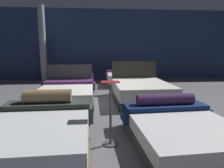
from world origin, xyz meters
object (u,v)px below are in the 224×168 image
at_px(bed_1, 181,130).
at_px(bed_3, 141,91).
at_px(bed_5, 125,78).
at_px(price_sign, 110,121).
at_px(support_pillar, 43,44).
at_px(bed_0, 40,133).
at_px(bed_2, 67,93).
at_px(bed_4, 74,80).

xyz_separation_m(bed_1, bed_3, (-0.03, 2.73, 0.07)).
relative_size(bed_5, price_sign, 1.99).
height_order(price_sign, support_pillar, support_pillar).
bearing_deg(bed_1, bed_0, 178.54).
relative_size(bed_0, bed_2, 0.94).
distance_m(bed_1, support_pillar, 7.84).
bearing_deg(bed_5, price_sign, -99.52).
xyz_separation_m(bed_2, price_sign, (1.07, -2.81, 0.16)).
distance_m(bed_0, price_sign, 1.09).
relative_size(bed_0, bed_5, 1.02).
relative_size(bed_2, price_sign, 2.15).
relative_size(bed_3, bed_5, 1.06).
distance_m(bed_2, support_pillar, 4.43).
bearing_deg(bed_3, bed_5, 90.18).
relative_size(bed_4, bed_5, 0.97).
distance_m(bed_3, price_sign, 2.94).
height_order(bed_1, price_sign, price_sign).
height_order(bed_3, bed_5, bed_3).
bearing_deg(bed_3, bed_0, -129.22).
relative_size(bed_3, support_pillar, 0.62).
bearing_deg(bed_5, bed_2, -126.12).
height_order(bed_0, bed_5, bed_0).
bearing_deg(bed_0, bed_2, 88.40).
bearing_deg(bed_5, bed_1, -87.88).
bearing_deg(bed_0, price_sign, 2.65).
height_order(bed_4, support_pillar, support_pillar).
distance_m(bed_4, price_sign, 5.64).
bearing_deg(bed_0, bed_4, 89.10).
bearing_deg(bed_5, support_pillar, 165.19).
distance_m(bed_0, bed_1, 2.23).
bearing_deg(support_pillar, price_sign, -68.30).
bearing_deg(support_pillar, bed_4, -37.08).
bearing_deg(bed_3, support_pillar, 132.58).
bearing_deg(price_sign, support_pillar, 111.70).
height_order(bed_2, price_sign, price_sign).
relative_size(bed_3, price_sign, 2.11).
xyz_separation_m(bed_5, price_sign, (-1.06, -5.61, 0.13)).
height_order(bed_1, bed_3, bed_3).
bearing_deg(support_pillar, bed_2, -67.67).
bearing_deg(bed_0, support_pillar, 101.67).
height_order(bed_0, bed_2, bed_2).
bearing_deg(bed_3, bed_1, -90.35).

